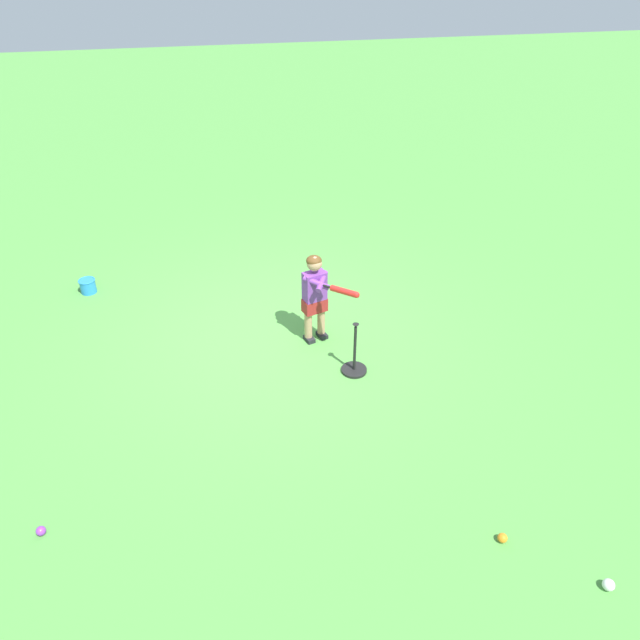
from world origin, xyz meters
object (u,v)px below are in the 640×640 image
at_px(toy_bucket, 88,286).
at_px(child_batter, 316,292).
at_px(play_ball_by_bucket, 608,585).
at_px(batting_tee, 354,363).
at_px(play_ball_behind_batter, 502,538).
at_px(play_ball_far_right, 41,531).

bearing_deg(toy_bucket, child_batter, 148.81).
height_order(play_ball_by_bucket, toy_bucket, toy_bucket).
bearing_deg(batting_tee, play_ball_by_bucket, 112.58).
xyz_separation_m(play_ball_behind_batter, batting_tee, (0.61, -2.33, 0.06)).
bearing_deg(toy_bucket, play_ball_behind_batter, 127.93).
xyz_separation_m(play_ball_behind_batter, play_ball_by_bucket, (-0.58, 0.54, 0.01)).
relative_size(child_batter, play_ball_by_bucket, 11.91).
height_order(child_batter, play_ball_by_bucket, child_batter).
bearing_deg(play_ball_by_bucket, play_ball_behind_batter, -42.72).
bearing_deg(toy_bucket, play_ball_far_right, 90.61).
distance_m(play_ball_by_bucket, toy_bucket, 6.69).
bearing_deg(play_ball_far_right, toy_bucket, -89.39).
relative_size(play_ball_behind_batter, play_ball_far_right, 0.99).
relative_size(child_batter, play_ball_far_right, 13.64).
bearing_deg(play_ball_behind_batter, batting_tee, -75.27).
distance_m(child_batter, play_ball_by_bucket, 3.88).
bearing_deg(play_ball_by_bucket, batting_tee, -67.42).
bearing_deg(play_ball_behind_batter, play_ball_far_right, -12.74).
xyz_separation_m(play_ball_far_right, toy_bucket, (0.04, -3.85, 0.06)).
height_order(child_batter, play_ball_far_right, child_batter).
bearing_deg(play_ball_behind_batter, toy_bucket, -52.07).
bearing_deg(play_ball_behind_batter, child_batter, -73.41).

